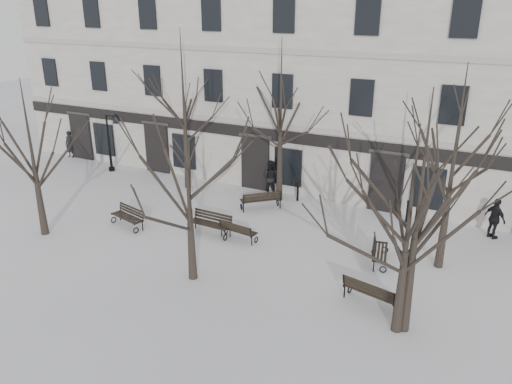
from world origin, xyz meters
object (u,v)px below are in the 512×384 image
Objects in this scene: bench_3 at (211,223)px; tree_1 at (188,173)px; tree_3 at (410,209)px; bench_0 at (128,216)px; bench_1 at (238,230)px; bench_5 at (378,251)px; lamp_post at (112,138)px; tree_2 at (421,189)px; tree_0 at (30,141)px; bench_2 at (371,292)px; bench_4 at (261,199)px.

tree_1 is at bearing -66.33° from bench_3.
bench_0 is (-12.49, 2.33, -3.58)m from tree_3.
bench_1 is 1.36m from bench_3.
tree_3 is 5.68m from bench_5.
lamp_post reaches higher than bench_0.
bench_3 is 7.21m from bench_5.
bench_0 is at bearing 170.18° from tree_2.
bench_0 reaches higher than bench_5.
tree_0 is 15.28m from tree_3.
tree_1 is 5.04m from bench_1.
tree_1 is 7.32m from bench_2.
bench_0 is 3.87m from bench_3.
bench_4 is at bearing 59.15° from bench_0.
tree_2 is (7.57, 0.32, 0.60)m from tree_1.
tree_1 is 3.56× the size of bench_5.
tree_0 is 1.03× the size of tree_1.
tree_0 is 0.90× the size of tree_2.
tree_0 is 3.91× the size of bench_1.
lamp_post is (-10.48, 1.39, 1.51)m from bench_4.
bench_2 is at bearing 178.40° from bench_5.
lamp_post is (-16.87, 4.05, 1.57)m from bench_5.
tree_3 reaches higher than bench_4.
tree_0 is 15.48m from tree_2.
bench_1 is at bearing -23.61° from lamp_post.
tree_3 is at bearing 96.97° from bench_4.
bench_0 is 11.05m from bench_5.
tree_1 reaches higher than bench_0.
bench_4 is at bearing 139.73° from tree_3.
bench_0 is 1.00× the size of bench_4.
bench_4 is (-8.17, 6.62, -4.14)m from tree_2.
tree_2 is 1.15× the size of tree_3.
bench_4 is at bearing -7.55° from lamp_post.
bench_1 is (-0.02, 3.50, -3.62)m from tree_1.
bench_5 is at bearing -165.33° from bench_1.
tree_1 is 1.84× the size of lamp_post.
tree_1 is 7.61m from tree_2.
tree_0 reaches higher than bench_0.
tree_3 is at bearing 4.16° from bench_0.
bench_3 is 3.52m from bench_4.
bench_1 is at bearing 25.63° from bench_0.
bench_5 is (6.39, -2.66, -0.06)m from bench_4.
bench_2 is 3.17m from bench_5.
tree_0 reaches higher than bench_5.
bench_3 reaches higher than bench_1.
bench_2 is 9.00m from bench_4.
tree_1 is 3.34× the size of bench_3.
bench_4 reaches higher than bench_5.
bench_2 is (-1.28, 0.83, -4.16)m from tree_2.
bench_0 is at bearing 153.77° from tree_1.
tree_3 is 3.84m from bench_2.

